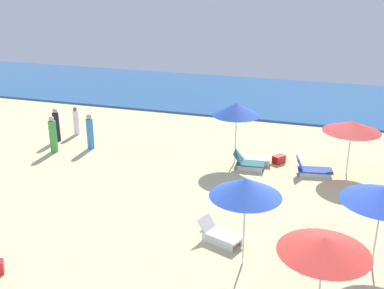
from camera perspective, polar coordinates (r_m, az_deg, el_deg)
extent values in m
cube|color=#285995|center=(32.01, 9.37, 5.79)|extent=(60.00, 11.03, 0.12)
cylinder|color=silver|center=(11.78, 15.33, -16.57)|extent=(0.05, 0.05, 1.94)
cone|color=red|center=(11.14, 15.89, -11.72)|extent=(2.14, 2.14, 0.39)
cylinder|color=silver|center=(20.30, 18.61, -0.96)|extent=(0.05, 0.05, 1.85)
cone|color=red|center=(19.94, 18.98, 2.11)|extent=(2.34, 2.34, 0.44)
cube|color=silver|center=(19.77, 14.87, -3.71)|extent=(1.24, 0.25, 0.20)
cube|color=silver|center=(20.28, 14.71, -3.07)|extent=(1.24, 0.25, 0.20)
cube|color=#2D46A1|center=(19.97, 14.82, -3.04)|extent=(1.48, 0.88, 0.06)
cube|color=#2D46A1|center=(19.80, 13.04, -2.26)|extent=(0.40, 0.67, 0.55)
cylinder|color=silver|center=(13.40, 6.36, -10.43)|extent=(0.05, 0.05, 2.17)
cone|color=blue|center=(12.77, 6.59, -5.21)|extent=(2.00, 2.00, 0.53)
cube|color=silver|center=(14.62, 3.08, -11.88)|extent=(1.09, 0.43, 0.25)
cube|color=silver|center=(14.99, 4.23, -11.04)|extent=(1.09, 0.43, 0.25)
cube|color=silver|center=(14.72, 3.68, -10.94)|extent=(1.41, 1.01, 0.06)
cube|color=silver|center=(14.92, 1.80, -9.62)|extent=(0.52, 0.66, 0.41)
cylinder|color=silver|center=(14.26, 21.63, -10.16)|extent=(0.05, 0.05, 2.04)
cone|color=blue|center=(13.70, 22.30, -5.65)|extent=(2.25, 2.25, 0.44)
cylinder|color=silver|center=(20.42, 5.35, 0.66)|extent=(0.05, 0.05, 2.17)
cone|color=#2247AE|center=(20.01, 5.48, 4.32)|extent=(2.06, 2.06, 0.55)
cube|color=silver|center=(20.47, 7.73, -2.31)|extent=(1.22, 0.18, 0.22)
cube|color=silver|center=(20.96, 7.82, -1.76)|extent=(1.22, 0.18, 0.22)
cube|color=#E1EFC7|center=(20.66, 7.79, -1.67)|extent=(1.42, 0.77, 0.06)
cube|color=#E1EFC7|center=(20.63, 6.07, -1.08)|extent=(0.42, 0.63, 0.40)
cube|color=silver|center=(19.83, 7.07, -3.02)|extent=(1.06, 0.12, 0.23)
cube|color=silver|center=(20.36, 7.27, -2.40)|extent=(1.06, 0.12, 0.23)
cube|color=#2A6463|center=(20.04, 7.19, -2.32)|extent=(1.23, 0.76, 0.06)
cube|color=#2A6463|center=(20.00, 5.68, -1.54)|extent=(0.42, 0.67, 0.52)
cylinder|color=#3684D1|center=(22.63, -12.35, 1.30)|extent=(0.46, 0.46, 1.47)
sphere|color=tan|center=(22.38, -12.51, 3.34)|extent=(0.25, 0.25, 0.25)
cylinder|color=white|center=(24.82, -13.98, 2.62)|extent=(0.31, 0.31, 1.28)
sphere|color=#8F5C4B|center=(24.62, -14.12, 4.24)|extent=(0.21, 0.21, 0.21)
cylinder|color=green|center=(22.62, -16.62, 0.95)|extent=(0.36, 0.36, 1.50)
sphere|color=beige|center=(22.37, -16.84, 3.04)|extent=(0.25, 0.25, 0.25)
cylinder|color=#21192E|center=(24.04, -16.24, 2.06)|extent=(0.32, 0.32, 1.46)
sphere|color=tan|center=(23.80, -16.44, 3.98)|extent=(0.24, 0.24, 0.24)
sphere|color=#3DA6E1|center=(17.88, 20.10, -6.84)|extent=(0.26, 0.26, 0.26)
cube|color=red|center=(20.94, 10.58, -1.77)|extent=(0.59, 0.64, 0.35)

